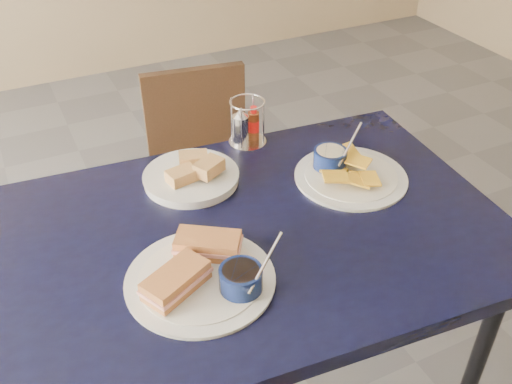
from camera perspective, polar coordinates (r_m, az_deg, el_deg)
name	(u,v)px	position (r m, az deg, el deg)	size (l,w,h in m)	color
ground	(176,373)	(2.01, -7.97, -17.52)	(6.00, 6.00, 0.00)	#58585D
dining_table	(252,249)	(1.39, -0.40, -5.76)	(1.26, 0.89, 0.75)	black
chair_far	(201,163)	(2.13, -5.57, 2.88)	(0.42, 0.41, 0.79)	black
sandwich_plate	(204,272)	(1.21, -5.23, -7.94)	(0.32, 0.32, 0.12)	white
plantain_plate	(345,170)	(1.53, 8.85, 2.16)	(0.30, 0.30, 0.12)	white
bread_basket	(192,176)	(1.50, -6.41, 1.64)	(0.25, 0.25, 0.07)	white
condiment_caddy	(246,126)	(1.64, -1.03, 6.64)	(0.11, 0.11, 0.14)	silver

